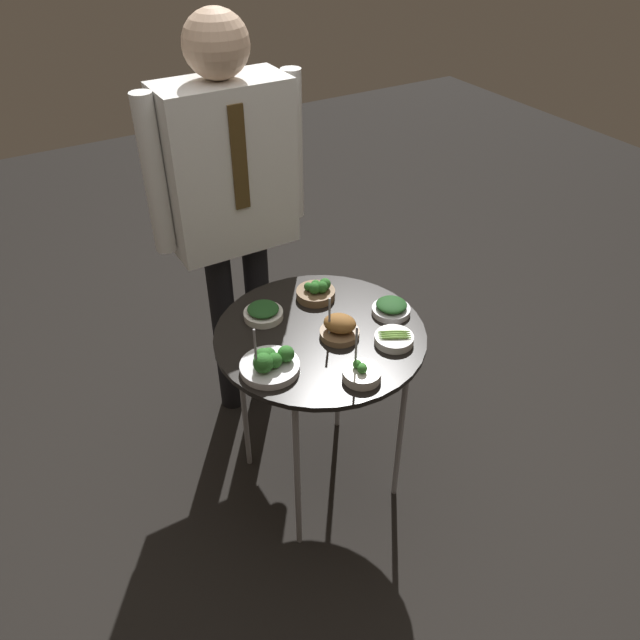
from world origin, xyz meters
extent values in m
plane|color=black|center=(0.00, 0.00, 0.00)|extent=(8.00, 8.00, 0.00)
cylinder|color=black|center=(0.00, 0.00, 0.70)|extent=(0.68, 0.68, 0.02)
cylinder|color=gray|center=(0.21, -0.21, 0.35)|extent=(0.02, 0.02, 0.70)
cylinder|color=gray|center=(-0.21, -0.21, 0.35)|extent=(0.02, 0.02, 0.70)
cylinder|color=gray|center=(0.21, 0.21, 0.35)|extent=(0.02, 0.02, 0.70)
cylinder|color=gray|center=(-0.21, 0.21, 0.35)|extent=(0.02, 0.02, 0.70)
cylinder|color=silver|center=(-0.12, 0.16, 0.73)|extent=(0.13, 0.13, 0.02)
ellipsoid|color=#1E4C1E|center=(-0.12, 0.16, 0.75)|extent=(0.10, 0.10, 0.02)
cylinder|color=brown|center=(0.09, 0.18, 0.73)|extent=(0.13, 0.13, 0.03)
sphere|color=#2D7028|center=(0.12, 0.17, 0.76)|extent=(0.04, 0.04, 0.04)
sphere|color=#2D7028|center=(0.09, 0.19, 0.76)|extent=(0.03, 0.03, 0.03)
sphere|color=#2D7028|center=(0.07, 0.19, 0.76)|extent=(0.03, 0.03, 0.03)
sphere|color=#2D7028|center=(0.08, 0.17, 0.76)|extent=(0.04, 0.04, 0.04)
sphere|color=#2D7028|center=(0.10, 0.16, 0.76)|extent=(0.04, 0.04, 0.04)
cylinder|color=brown|center=(0.04, -0.05, 0.72)|extent=(0.13, 0.13, 0.02)
ellipsoid|color=#93602D|center=(0.04, -0.05, 0.76)|extent=(0.13, 0.13, 0.06)
cylinder|color=#939399|center=(0.01, -0.04, 0.79)|extent=(0.01, 0.01, 0.15)
cylinder|color=silver|center=(-0.01, -0.25, 0.73)|extent=(0.11, 0.11, 0.03)
sphere|color=#387F2D|center=(-0.01, -0.25, 0.76)|extent=(0.03, 0.03, 0.03)
sphere|color=#387F2D|center=(-0.01, -0.23, 0.76)|extent=(0.03, 0.03, 0.03)
sphere|color=#387F2D|center=(-0.01, -0.26, 0.76)|extent=(0.03, 0.03, 0.03)
cylinder|color=#939399|center=(-0.01, -0.22, 0.80)|extent=(0.01, 0.01, 0.17)
cylinder|color=white|center=(0.17, -0.16, 0.73)|extent=(0.12, 0.12, 0.03)
ellipsoid|color=olive|center=(0.18, -0.15, 0.74)|extent=(0.10, 0.06, 0.01)
ellipsoid|color=olive|center=(0.18, -0.16, 0.74)|extent=(0.10, 0.06, 0.01)
ellipsoid|color=olive|center=(0.17, -0.17, 0.74)|extent=(0.10, 0.06, 0.01)
ellipsoid|color=olive|center=(0.17, -0.18, 0.74)|extent=(0.10, 0.06, 0.01)
cylinder|color=silver|center=(-0.22, -0.08, 0.73)|extent=(0.18, 0.18, 0.02)
sphere|color=#2D7028|center=(-0.17, -0.09, 0.76)|extent=(0.05, 0.05, 0.05)
sphere|color=#2D7028|center=(-0.22, -0.07, 0.76)|extent=(0.05, 0.05, 0.05)
sphere|color=#2D7028|center=(-0.24, -0.07, 0.77)|extent=(0.06, 0.06, 0.06)
sphere|color=#2D7028|center=(-0.25, -0.10, 0.77)|extent=(0.06, 0.06, 0.06)
sphere|color=#2D7028|center=(-0.21, -0.10, 0.76)|extent=(0.05, 0.05, 0.05)
cylinder|color=#939399|center=(-0.27, -0.10, 0.81)|extent=(0.01, 0.01, 0.18)
cylinder|color=silver|center=(0.26, -0.03, 0.72)|extent=(0.13, 0.13, 0.02)
ellipsoid|color=#1E4C1E|center=(0.26, -0.03, 0.75)|extent=(0.10, 0.10, 0.03)
cylinder|color=black|center=(-0.12, 0.56, 0.39)|extent=(0.10, 0.10, 0.78)
cylinder|color=black|center=(0.03, 0.56, 0.39)|extent=(0.10, 0.10, 0.78)
cube|color=white|center=(-0.04, 0.56, 1.08)|extent=(0.44, 0.21, 0.59)
cube|color=#4C3819|center=(-0.04, 0.45, 1.15)|extent=(0.05, 0.01, 0.35)
cylinder|color=white|center=(-0.30, 0.56, 1.10)|extent=(0.07, 0.07, 0.54)
cylinder|color=white|center=(0.21, 0.56, 1.10)|extent=(0.07, 0.07, 0.54)
sphere|color=#D1AD8E|center=(-0.04, 0.56, 1.48)|extent=(0.21, 0.21, 0.21)
camera|label=1|loc=(-0.80, -1.36, 1.94)|focal=35.00mm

